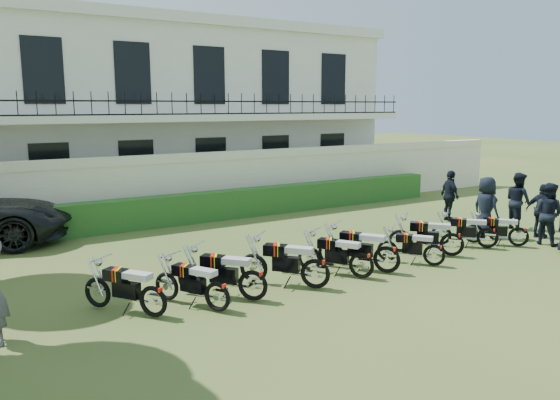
{
  "coord_description": "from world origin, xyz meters",
  "views": [
    {
      "loc": [
        -7.42,
        -9.96,
        3.96
      ],
      "look_at": [
        -0.0,
        2.23,
        1.47
      ],
      "focal_mm": 35.0,
      "sensor_mm": 36.0,
      "label": 1
    }
  ],
  "objects_px": {
    "motorcycle_9": "(519,232)",
    "officer_5": "(450,196)",
    "officer_1": "(548,214)",
    "officer_2": "(542,211)",
    "motorcycle_3": "(315,266)",
    "motorcycle_5": "(387,253)",
    "motorcycle_6": "(434,250)",
    "motorcycle_1": "(217,290)",
    "motorcycle_2": "(253,278)",
    "officer_4": "(518,201)",
    "motorcycle_4": "(362,259)",
    "motorcycle_0": "(153,294)",
    "motorcycle_7": "(452,239)",
    "motorcycle_8": "(488,233)",
    "officer_3": "(486,207)"
  },
  "relations": [
    {
      "from": "motorcycle_9",
      "to": "officer_5",
      "type": "xyz_separation_m",
      "value": [
        1.1,
        3.49,
        0.45
      ]
    },
    {
      "from": "officer_1",
      "to": "officer_2",
      "type": "distance_m",
      "value": 0.8
    },
    {
      "from": "motorcycle_3",
      "to": "motorcycle_5",
      "type": "height_order",
      "value": "motorcycle_3"
    },
    {
      "from": "motorcycle_5",
      "to": "motorcycle_6",
      "type": "xyz_separation_m",
      "value": [
        1.42,
        -0.16,
        -0.09
      ]
    },
    {
      "from": "motorcycle_1",
      "to": "officer_1",
      "type": "bearing_deg",
      "value": -29.76
    },
    {
      "from": "motorcycle_9",
      "to": "officer_5",
      "type": "height_order",
      "value": "officer_5"
    },
    {
      "from": "motorcycle_2",
      "to": "officer_4",
      "type": "bearing_deg",
      "value": -33.52
    },
    {
      "from": "officer_2",
      "to": "officer_4",
      "type": "distance_m",
      "value": 1.23
    },
    {
      "from": "motorcycle_3",
      "to": "motorcycle_9",
      "type": "distance_m",
      "value": 6.97
    },
    {
      "from": "motorcycle_3",
      "to": "motorcycle_4",
      "type": "relative_size",
      "value": 0.98
    },
    {
      "from": "motorcycle_0",
      "to": "motorcycle_7",
      "type": "xyz_separation_m",
      "value": [
        8.1,
        0.01,
        0.01
      ]
    },
    {
      "from": "motorcycle_7",
      "to": "motorcycle_8",
      "type": "distance_m",
      "value": 1.49
    },
    {
      "from": "motorcycle_4",
      "to": "motorcycle_5",
      "type": "bearing_deg",
      "value": -32.97
    },
    {
      "from": "officer_2",
      "to": "officer_4",
      "type": "relative_size",
      "value": 0.89
    },
    {
      "from": "officer_2",
      "to": "motorcycle_8",
      "type": "bearing_deg",
      "value": 76.76
    },
    {
      "from": "motorcycle_3",
      "to": "motorcycle_6",
      "type": "distance_m",
      "value": 3.51
    },
    {
      "from": "motorcycle_5",
      "to": "officer_3",
      "type": "height_order",
      "value": "officer_3"
    },
    {
      "from": "motorcycle_4",
      "to": "officer_5",
      "type": "height_order",
      "value": "officer_5"
    },
    {
      "from": "motorcycle_7",
      "to": "officer_1",
      "type": "height_order",
      "value": "officer_1"
    },
    {
      "from": "motorcycle_6",
      "to": "officer_4",
      "type": "height_order",
      "value": "officer_4"
    },
    {
      "from": "motorcycle_1",
      "to": "motorcycle_8",
      "type": "relative_size",
      "value": 1.16
    },
    {
      "from": "officer_1",
      "to": "officer_5",
      "type": "height_order",
      "value": "officer_1"
    },
    {
      "from": "officer_2",
      "to": "officer_4",
      "type": "bearing_deg",
      "value": -34.87
    },
    {
      "from": "motorcycle_1",
      "to": "motorcycle_6",
      "type": "distance_m",
      "value": 5.88
    },
    {
      "from": "motorcycle_3",
      "to": "officer_5",
      "type": "distance_m",
      "value": 8.79
    },
    {
      "from": "motorcycle_0",
      "to": "officer_1",
      "type": "xyz_separation_m",
      "value": [
        11.48,
        -0.46,
        0.41
      ]
    },
    {
      "from": "motorcycle_3",
      "to": "motorcycle_9",
      "type": "xyz_separation_m",
      "value": [
        6.97,
        -0.02,
        -0.09
      ]
    },
    {
      "from": "motorcycle_0",
      "to": "motorcycle_4",
      "type": "height_order",
      "value": "motorcycle_0"
    },
    {
      "from": "officer_3",
      "to": "officer_1",
      "type": "bearing_deg",
      "value": -143.8
    },
    {
      "from": "motorcycle_8",
      "to": "officer_3",
      "type": "bearing_deg",
      "value": 1.07
    },
    {
      "from": "motorcycle_0",
      "to": "motorcycle_9",
      "type": "bearing_deg",
      "value": -37.55
    },
    {
      "from": "motorcycle_0",
      "to": "motorcycle_9",
      "type": "xyz_separation_m",
      "value": [
        10.5,
        -0.27,
        -0.05
      ]
    },
    {
      "from": "officer_5",
      "to": "motorcycle_8",
      "type": "bearing_deg",
      "value": 166.38
    },
    {
      "from": "motorcycle_4",
      "to": "motorcycle_9",
      "type": "distance_m",
      "value": 5.65
    },
    {
      "from": "motorcycle_0",
      "to": "officer_2",
      "type": "relative_size",
      "value": 0.98
    },
    {
      "from": "officer_2",
      "to": "motorcycle_2",
      "type": "bearing_deg",
      "value": 77.85
    },
    {
      "from": "motorcycle_4",
      "to": "motorcycle_3",
      "type": "bearing_deg",
      "value": 149.77
    },
    {
      "from": "officer_3",
      "to": "motorcycle_6",
      "type": "bearing_deg",
      "value": 115.99
    },
    {
      "from": "officer_2",
      "to": "officer_5",
      "type": "relative_size",
      "value": 0.93
    },
    {
      "from": "officer_4",
      "to": "motorcycle_8",
      "type": "bearing_deg",
      "value": 129.81
    },
    {
      "from": "motorcycle_3",
      "to": "officer_5",
      "type": "relative_size",
      "value": 0.93
    },
    {
      "from": "motorcycle_8",
      "to": "officer_5",
      "type": "xyz_separation_m",
      "value": [
        2.01,
        3.17,
        0.43
      ]
    },
    {
      "from": "motorcycle_2",
      "to": "motorcycle_3",
      "type": "height_order",
      "value": "motorcycle_3"
    },
    {
      "from": "motorcycle_2",
      "to": "officer_3",
      "type": "relative_size",
      "value": 0.85
    },
    {
      "from": "motorcycle_1",
      "to": "officer_2",
      "type": "height_order",
      "value": "officer_2"
    },
    {
      "from": "motorcycle_1",
      "to": "motorcycle_5",
      "type": "height_order",
      "value": "motorcycle_5"
    },
    {
      "from": "motorcycle_3",
      "to": "officer_2",
      "type": "distance_m",
      "value": 8.55
    },
    {
      "from": "motorcycle_1",
      "to": "motorcycle_3",
      "type": "xyz_separation_m",
      "value": [
        2.38,
        0.11,
        0.06
      ]
    },
    {
      "from": "motorcycle_0",
      "to": "motorcycle_2",
      "type": "relative_size",
      "value": 1.02
    },
    {
      "from": "motorcycle_9",
      "to": "motorcycle_4",
      "type": "bearing_deg",
      "value": 139.64
    }
  ]
}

